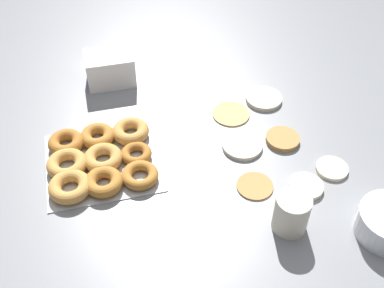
# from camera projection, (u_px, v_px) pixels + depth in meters

# --- Properties ---
(ground_plane) EXTENTS (3.00, 3.00, 0.00)m
(ground_plane) POSITION_uv_depth(u_px,v_px,m) (236.00, 153.00, 1.34)
(ground_plane) COLOR gray
(pancake_0) EXTENTS (0.11, 0.11, 0.01)m
(pancake_0) POSITION_uv_depth(u_px,v_px,m) (264.00, 99.00, 1.50)
(pancake_0) COLOR beige
(pancake_0) RESTS_ON ground_plane
(pancake_1) EXTENTS (0.09, 0.09, 0.01)m
(pancake_1) POSITION_uv_depth(u_px,v_px,m) (306.00, 186.00, 1.25)
(pancake_1) COLOR beige
(pancake_1) RESTS_ON ground_plane
(pancake_2) EXTENTS (0.10, 0.10, 0.01)m
(pancake_2) POSITION_uv_depth(u_px,v_px,m) (283.00, 139.00, 1.37)
(pancake_2) COLOR #B27F42
(pancake_2) RESTS_ON ground_plane
(pancake_3) EXTENTS (0.11, 0.11, 0.01)m
(pancake_3) POSITION_uv_depth(u_px,v_px,m) (231.00, 113.00, 1.46)
(pancake_3) COLOR tan
(pancake_3) RESTS_ON ground_plane
(pancake_4) EXTENTS (0.11, 0.11, 0.01)m
(pancake_4) POSITION_uv_depth(u_px,v_px,m) (242.00, 145.00, 1.36)
(pancake_4) COLOR beige
(pancake_4) RESTS_ON ground_plane
(pancake_5) EXTENTS (0.10, 0.10, 0.01)m
(pancake_5) POSITION_uv_depth(u_px,v_px,m) (255.00, 185.00, 1.25)
(pancake_5) COLOR #B27F42
(pancake_5) RESTS_ON ground_plane
(pancake_6) EXTENTS (0.09, 0.09, 0.01)m
(pancake_6) POSITION_uv_depth(u_px,v_px,m) (332.00, 168.00, 1.29)
(pancake_6) COLOR beige
(pancake_6) RESTS_ON ground_plane
(donut_tray) EXTENTS (0.29, 0.31, 0.04)m
(donut_tray) POSITION_uv_depth(u_px,v_px,m) (99.00, 159.00, 1.30)
(donut_tray) COLOR silver
(donut_tray) RESTS_ON ground_plane
(container_stack) EXTENTS (0.11, 0.15, 0.10)m
(container_stack) POSITION_uv_depth(u_px,v_px,m) (110.00, 68.00, 1.54)
(container_stack) COLOR white
(container_stack) RESTS_ON ground_plane
(paper_cup) EXTENTS (0.08, 0.08, 0.10)m
(paper_cup) POSITION_uv_depth(u_px,v_px,m) (291.00, 213.00, 1.13)
(paper_cup) COLOR beige
(paper_cup) RESTS_ON ground_plane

